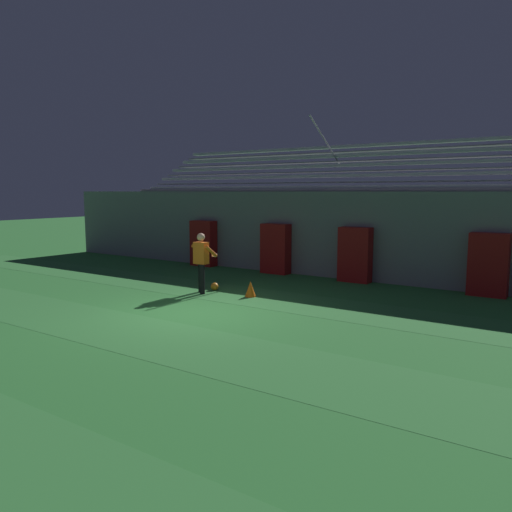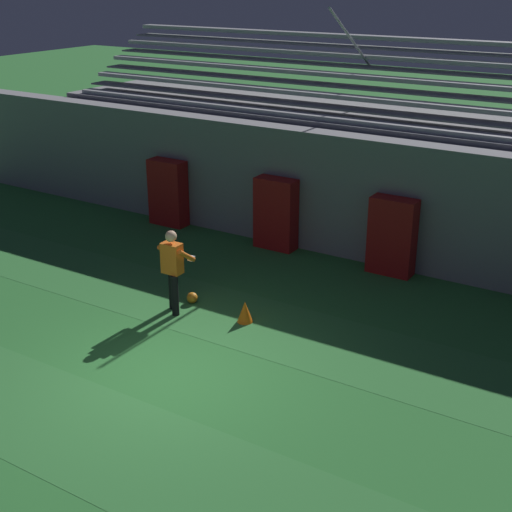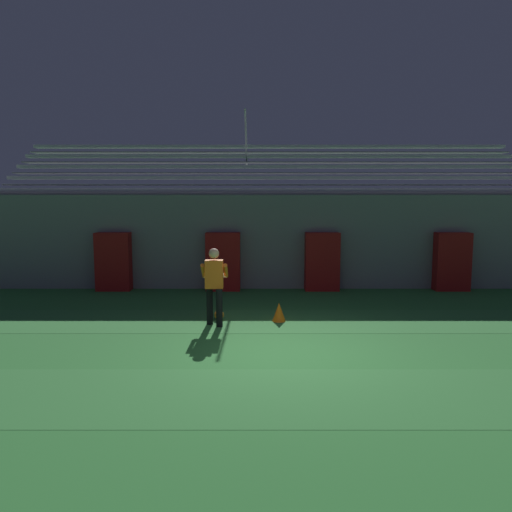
{
  "view_description": "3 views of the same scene",
  "coord_description": "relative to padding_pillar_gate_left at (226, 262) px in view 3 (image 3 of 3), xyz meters",
  "views": [
    {
      "loc": [
        7.49,
        -8.47,
        2.8
      ],
      "look_at": [
        -0.57,
        3.45,
        0.93
      ],
      "focal_mm": 35.0,
      "sensor_mm": 36.0,
      "label": 1
    },
    {
      "loc": [
        6.55,
        -7.78,
        6.18
      ],
      "look_at": [
        -0.33,
        3.27,
        0.93
      ],
      "focal_mm": 50.0,
      "sensor_mm": 36.0,
      "label": 2
    },
    {
      "loc": [
        -0.49,
        -8.51,
        2.78
      ],
      "look_at": [
        -0.55,
        3.4,
        1.33
      ],
      "focal_mm": 35.0,
      "sensor_mm": 36.0,
      "label": 3
    }
  ],
  "objects": [
    {
      "name": "ground_plane",
      "position": [
        1.45,
        -5.95,
        -0.85
      ],
      "size": [
        80.0,
        80.0,
        0.0
      ],
      "primitive_type": "plane",
      "color": "#2D7533"
    },
    {
      "name": "turf_stripe_mid",
      "position": [
        1.45,
        -7.77,
        -0.85
      ],
      "size": [
        28.0,
        2.09,
        0.01
      ],
      "primitive_type": "cube",
      "color": "#337A38",
      "rests_on": "ground"
    },
    {
      "name": "turf_stripe_far",
      "position": [
        1.45,
        -3.6,
        -0.85
      ],
      "size": [
        28.0,
        2.09,
        0.01
      ],
      "primitive_type": "cube",
      "color": "#337A38",
      "rests_on": "ground"
    },
    {
      "name": "back_wall",
      "position": [
        1.45,
        0.55,
        0.55
      ],
      "size": [
        24.0,
        0.6,
        2.8
      ],
      "primitive_type": "cube",
      "color": "gray",
      "rests_on": "ground"
    },
    {
      "name": "padding_pillar_gate_left",
      "position": [
        0.0,
        0.0,
        0.0
      ],
      "size": [
        1.0,
        0.44,
        1.7
      ],
      "primitive_type": "cube",
      "color": "maroon",
      "rests_on": "ground"
    },
    {
      "name": "padding_pillar_gate_right",
      "position": [
        2.9,
        0.0,
        0.0
      ],
      "size": [
        1.0,
        0.44,
        1.7
      ],
      "primitive_type": "cube",
      "color": "maroon",
      "rests_on": "ground"
    },
    {
      "name": "padding_pillar_far_left",
      "position": [
        -3.21,
        0.0,
        0.0
      ],
      "size": [
        1.0,
        0.44,
        1.7
      ],
      "primitive_type": "cube",
      "color": "maroon",
      "rests_on": "ground"
    },
    {
      "name": "padding_pillar_far_right",
      "position": [
        6.71,
        0.0,
        0.0
      ],
      "size": [
        1.0,
        0.44,
        1.7
      ],
      "primitive_type": "cube",
      "color": "maroon",
      "rests_on": "ground"
    },
    {
      "name": "bleacher_stand",
      "position": [
        1.45,
        2.89,
        0.65
      ],
      "size": [
        18.0,
        4.05,
        5.43
      ],
      "color": "gray",
      "rests_on": "ground"
    },
    {
      "name": "goalkeeper",
      "position": [
        0.07,
        -3.99,
        0.1
      ],
      "size": [
        0.58,
        0.57,
        1.67
      ],
      "color": "black",
      "rests_on": "ground"
    },
    {
      "name": "soccer_ball",
      "position": [
        0.13,
        -3.51,
        -0.74
      ],
      "size": [
        0.22,
        0.22,
        0.22
      ],
      "primitive_type": "sphere",
      "color": "orange",
      "rests_on": "ground"
    },
    {
      "name": "traffic_cone",
      "position": [
        1.48,
        -3.65,
        -0.64
      ],
      "size": [
        0.3,
        0.3,
        0.42
      ],
      "primitive_type": "cone",
      "color": "orange",
      "rests_on": "ground"
    }
  ]
}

